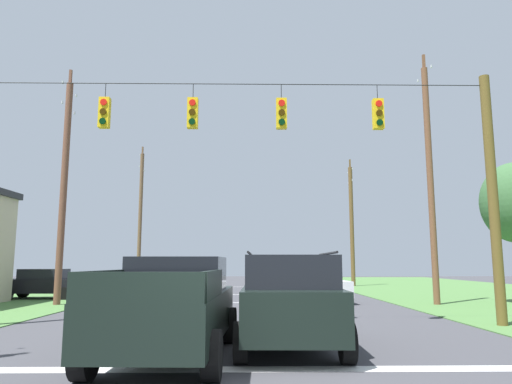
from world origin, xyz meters
TOP-DOWN VIEW (x-y plane):
  - stop_bar_stripe at (0.00, 2.41)m, footprint 12.86×0.45m
  - lane_dash_0 at (0.00, 8.41)m, footprint 2.50×0.15m
  - lane_dash_1 at (0.00, 16.33)m, footprint 2.50×0.15m
  - lane_dash_2 at (0.00, 22.05)m, footprint 2.50×0.15m
  - lane_dash_3 at (0.00, 31.09)m, footprint 2.50×0.15m
  - overhead_signal_span at (-0.02, 7.88)m, footprint 15.66×0.31m
  - pickup_truck at (-1.22, 3.46)m, footprint 2.44×5.47m
  - suv_black at (1.16, 4.40)m, footprint 2.32×4.85m
  - distant_car_crossing_white at (2.68, 15.52)m, footprint 4.38×2.18m
  - distant_car_oncoming at (-10.25, 18.73)m, footprint 4.32×2.07m
  - utility_pole_mid_right at (8.54, 14.89)m, footprint 0.29×1.78m
  - utility_pole_far_right at (8.59, 31.76)m, footprint 0.33×1.78m
  - utility_pole_mid_left at (-8.08, 15.05)m, footprint 0.30×1.77m
  - utility_pole_far_left at (-8.09, 30.30)m, footprint 0.28×1.75m

SIDE VIEW (x-z plane):
  - stop_bar_stripe at x=0.00m, z-range 0.00..0.01m
  - lane_dash_0 at x=0.00m, z-range 0.00..0.01m
  - lane_dash_1 at x=0.00m, z-range 0.00..0.01m
  - lane_dash_2 at x=0.00m, z-range 0.00..0.01m
  - lane_dash_3 at x=0.00m, z-range 0.00..0.01m
  - distant_car_crossing_white at x=2.68m, z-range 0.03..1.55m
  - distant_car_oncoming at x=-10.25m, z-range 0.03..1.55m
  - pickup_truck at x=-1.22m, z-range -0.01..1.94m
  - suv_black at x=1.16m, z-range 0.03..2.09m
  - overhead_signal_span at x=-0.02m, z-range 0.49..8.12m
  - utility_pole_far_right at x=8.59m, z-range -0.11..10.13m
  - utility_pole_mid_left at x=-8.08m, z-range -0.07..10.71m
  - utility_pole_far_left at x=-8.09m, z-range 0.01..10.90m
  - utility_pole_mid_right at x=8.54m, z-range -0.16..11.42m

